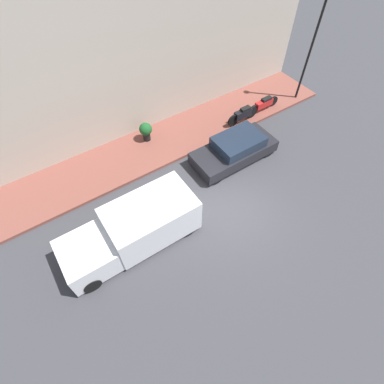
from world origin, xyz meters
TOP-DOWN VIEW (x-y plane):
  - ground_plane at (0.00, 0.00)m, footprint 60.00×60.00m
  - sidewalk at (5.08, 0.00)m, footprint 2.91×18.55m
  - building_facade at (6.68, 0.00)m, footprint 0.30×18.55m
  - parked_car at (2.27, -2.00)m, footprint 1.76×4.08m
  - delivery_van at (0.83, 4.05)m, footprint 1.94×5.13m
  - motorcycle_black at (4.08, -3.99)m, footprint 0.30×1.91m
  - motorcycle_red at (4.22, -5.60)m, footprint 0.30×2.04m
  - streetlamp at (4.06, -8.02)m, footprint 0.32×0.32m
  - potted_plant at (5.65, 0.93)m, footprint 0.63×0.63m

SIDE VIEW (x-z plane):
  - ground_plane at x=0.00m, z-range 0.00..0.00m
  - sidewalk at x=5.08m, z-range 0.00..0.15m
  - motorcycle_red at x=4.22m, z-range 0.19..0.91m
  - motorcycle_black at x=4.08m, z-range 0.19..1.03m
  - parked_car at x=2.27m, z-range -0.02..1.24m
  - potted_plant at x=5.65m, z-range 0.25..1.24m
  - delivery_van at x=0.83m, z-range 0.02..1.78m
  - building_facade at x=6.68m, z-range 0.00..7.08m
  - streetlamp at x=4.06m, z-range 0.86..6.26m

